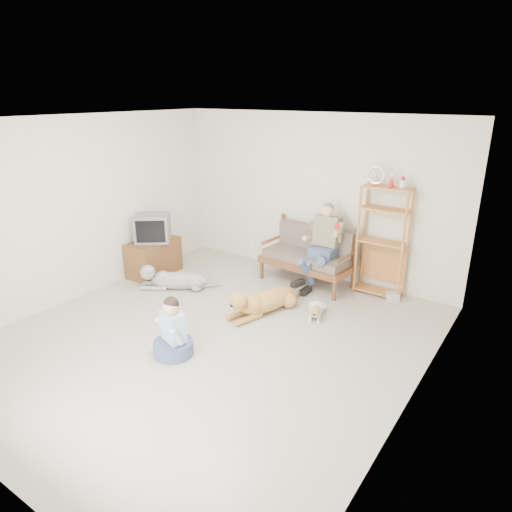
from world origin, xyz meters
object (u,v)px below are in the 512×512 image
Objects in this scene: loveseat at (309,254)px; golden_retriever at (262,301)px; etagere at (382,241)px; tv_stand at (154,257)px.

golden_retriever is (-0.00, -1.38, -0.31)m from loveseat.
tv_stand is at bearing -158.41° from etagere.
golden_retriever is (2.38, -0.19, -0.12)m from tv_stand.
etagere is 2.06m from golden_retriever.
loveseat is 0.78× the size of etagere.
tv_stand is at bearing -168.16° from golden_retriever.
loveseat is 1.41m from golden_retriever.
etagere is at bearing 70.63° from golden_retriever.
tv_stand is (-2.38, -1.19, -0.19)m from loveseat.
tv_stand reaches higher than golden_retriever.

